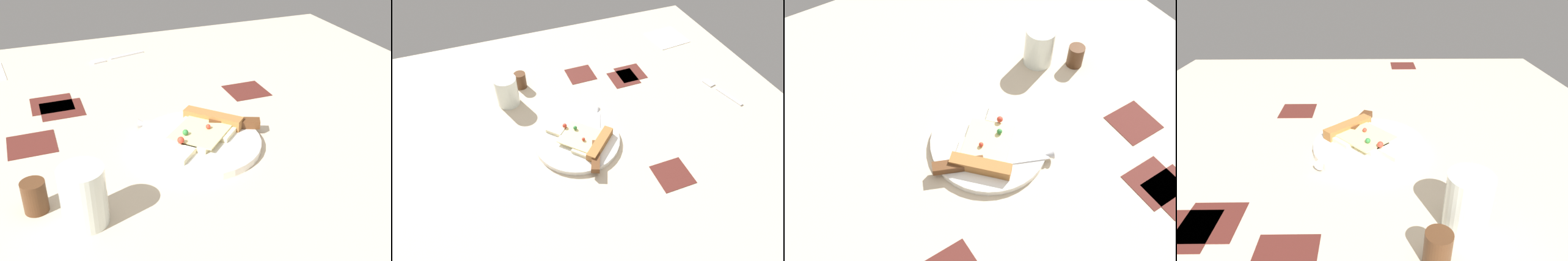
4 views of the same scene
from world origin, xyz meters
TOP-DOWN VIEW (x-y plane):
  - ground_plane at (0.02, 0.00)cm, footprint 132.66×132.66cm
  - plate at (-3.45, 3.73)cm, footprint 23.87×23.87cm
  - pizza_slice at (-1.68, 1.86)cm, footprint 17.58×18.04cm
  - knife at (0.52, -0.62)cm, footprint 11.41×22.88cm
  - drinking_glass at (-17.81, 27.02)cm, footprint 6.79×6.79cm
  - pepper_shaker at (-12.35, 33.73)cm, footprint 3.77×3.77cm

SIDE VIEW (x-z plane):
  - ground_plane at x=0.02cm, z-range -3.00..0.00cm
  - plate at x=-3.45cm, z-range 0.00..1.43cm
  - knife at x=0.52cm, z-range 0.81..3.26cm
  - pizza_slice at x=-1.68cm, z-range 0.93..3.51cm
  - pepper_shaker at x=-12.35cm, z-range 0.00..5.23cm
  - drinking_glass at x=-17.81cm, z-range 0.00..9.39cm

